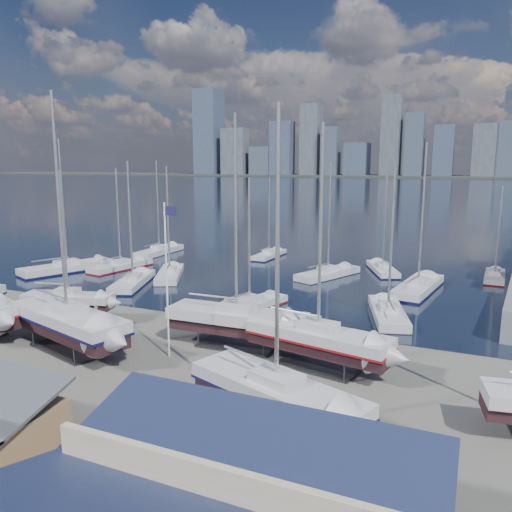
% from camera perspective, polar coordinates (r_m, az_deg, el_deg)
% --- Properties ---
extents(ground, '(1400.00, 1400.00, 0.00)m').
position_cam_1_polar(ground, '(38.93, -14.08, -10.75)').
color(ground, '#605E59').
rests_on(ground, ground).
extents(water, '(1400.00, 600.00, 0.40)m').
position_cam_1_polar(water, '(339.44, 20.23, 7.37)').
color(water, '#172036').
rests_on(water, ground).
extents(far_shore, '(1400.00, 80.00, 2.20)m').
position_cam_1_polar(far_shore, '(598.96, 21.99, 8.40)').
color(far_shore, '#2D332D').
rests_on(far_shore, ground).
extents(skyline, '(639.14, 43.80, 107.69)m').
position_cam_1_polar(skyline, '(593.48, 21.45, 12.10)').
color(skyline, '#475166').
rests_on(skyline, far_shore).
extents(sailboat_cradle_2, '(8.37, 4.31, 13.37)m').
position_cam_1_polar(sailboat_cradle_2, '(47.83, -20.68, -4.69)').
color(sailboat_cradle_2, '#2D2D33').
rests_on(sailboat_cradle_2, ground).
extents(sailboat_cradle_3, '(12.31, 6.40, 18.93)m').
position_cam_1_polar(sailboat_cradle_3, '(40.30, -20.74, -7.05)').
color(sailboat_cradle_3, '#2D2D33').
rests_on(sailboat_cradle_3, ground).
extents(sailboat_cradle_4, '(10.86, 3.33, 17.48)m').
position_cam_1_polar(sailboat_cradle_4, '(38.46, -2.24, -7.30)').
color(sailboat_cradle_4, '#2D2D33').
rests_on(sailboat_cradle_4, ground).
extents(sailboat_cradle_5, '(10.72, 6.23, 16.67)m').
position_cam_1_polar(sailboat_cradle_5, '(26.79, 2.34, -15.57)').
color(sailboat_cradle_5, '#2D2D33').
rests_on(sailboat_cradle_5, ground).
extents(sailboat_cradle_6, '(10.59, 4.79, 16.49)m').
position_cam_1_polar(sailboat_cradle_6, '(34.81, 7.11, -9.40)').
color(sailboat_cradle_6, '#2D2D33').
rests_on(sailboat_cradle_6, ground).
extents(sailboat_moored_0, '(7.44, 12.38, 17.91)m').
position_cam_1_polar(sailboat_moored_0, '(69.84, -20.74, -1.47)').
color(sailboat_moored_0, black).
rests_on(sailboat_moored_0, water).
extents(sailboat_moored_1, '(4.18, 9.73, 14.09)m').
position_cam_1_polar(sailboat_moored_1, '(69.29, -15.21, -1.25)').
color(sailboat_moored_1, black).
rests_on(sailboat_moored_1, water).
extents(sailboat_moored_2, '(2.97, 10.08, 15.16)m').
position_cam_1_polar(sailboat_moored_2, '(79.81, -10.98, 0.44)').
color(sailboat_moored_2, black).
rests_on(sailboat_moored_2, water).
extents(sailboat_moored_3, '(6.14, 10.32, 14.91)m').
position_cam_1_polar(sailboat_moored_3, '(59.62, -13.89, -3.04)').
color(sailboat_moored_3, black).
rests_on(sailboat_moored_3, water).
extents(sailboat_moored_4, '(6.70, 9.67, 14.34)m').
position_cam_1_polar(sailboat_moored_4, '(62.75, -9.82, -2.21)').
color(sailboat_moored_4, black).
rests_on(sailboat_moored_4, water).
extents(sailboat_moored_5, '(2.59, 8.52, 12.65)m').
position_cam_1_polar(sailboat_moored_5, '(75.40, 1.50, 0.04)').
color(sailboat_moored_5, black).
rests_on(sailboat_moored_5, water).
extents(sailboat_moored_6, '(5.19, 9.20, 13.26)m').
position_cam_1_polar(sailboat_moored_6, '(48.54, -0.76, -5.80)').
color(sailboat_moored_6, black).
rests_on(sailboat_moored_6, water).
extents(sailboat_moored_7, '(6.32, 10.16, 14.88)m').
position_cam_1_polar(sailboat_moored_7, '(62.81, 8.22, -2.15)').
color(sailboat_moored_7, black).
rests_on(sailboat_moored_7, water).
extents(sailboat_moored_8, '(5.80, 9.28, 13.46)m').
position_cam_1_polar(sailboat_moored_8, '(67.02, 14.26, -1.59)').
color(sailboat_moored_8, black).
rests_on(sailboat_moored_8, water).
extents(sailboat_moored_9, '(5.31, 9.95, 14.46)m').
position_cam_1_polar(sailboat_moored_9, '(47.56, 14.84, -6.47)').
color(sailboat_moored_9, black).
rests_on(sailboat_moored_9, water).
extents(sailboat_moored_10, '(4.75, 11.66, 16.93)m').
position_cam_1_polar(sailboat_moored_10, '(58.03, 18.02, -3.62)').
color(sailboat_moored_10, black).
rests_on(sailboat_moored_10, water).
extents(sailboat_moored_11, '(2.62, 8.09, 11.95)m').
position_cam_1_polar(sailboat_moored_11, '(67.54, 25.62, -2.21)').
color(sailboat_moored_11, black).
rests_on(sailboat_moored_11, water).
extents(car_c, '(4.23, 6.23, 1.59)m').
position_cam_1_polar(car_c, '(30.64, -27.03, -15.99)').
color(car_c, gray).
rests_on(car_c, ground).
extents(car_d, '(2.52, 4.94, 1.37)m').
position_cam_1_polar(car_d, '(24.80, -9.26, -21.75)').
color(car_d, gray).
rests_on(car_d, ground).
extents(flagpole, '(1.00, 0.12, 11.27)m').
position_cam_1_polar(flagpole, '(35.91, -10.10, -1.65)').
color(flagpole, white).
rests_on(flagpole, ground).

